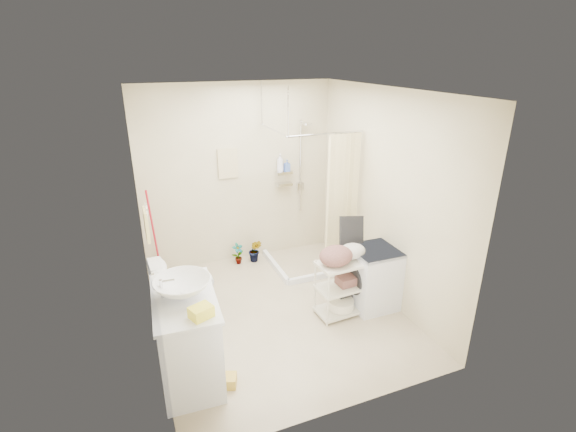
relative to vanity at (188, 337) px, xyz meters
name	(u,v)px	position (x,y,z in m)	size (l,w,h in m)	color
floor	(278,312)	(1.16, 0.67, -0.44)	(3.20, 3.20, 0.00)	#BBAC8C
ceiling	(276,91)	(1.16, 0.67, 2.16)	(2.80, 3.20, 0.04)	silver
wall_back	(238,176)	(1.16, 2.27, 0.86)	(2.80, 0.04, 2.60)	beige
wall_front	(349,282)	(1.16, -0.93, 0.86)	(2.80, 0.04, 2.60)	beige
wall_left	(145,232)	(-0.24, 0.67, 0.86)	(0.04, 3.20, 2.60)	beige
wall_right	(384,198)	(2.56, 0.67, 0.86)	(0.04, 3.20, 2.60)	beige
vanity	(188,337)	(0.00, 0.00, 0.00)	(0.56, 1.01, 0.89)	silver
sink	(183,288)	(0.00, 0.01, 0.53)	(0.52, 0.52, 0.18)	white
counter_basket	(201,312)	(0.09, -0.37, 0.49)	(0.18, 0.14, 0.10)	yellow
floor_basket	(226,379)	(0.28, -0.27, -0.37)	(0.28, 0.21, 0.15)	gold
toilet	(184,286)	(0.12, 1.08, -0.07)	(0.41, 0.73, 0.74)	silver
mop	(150,234)	(-0.15, 2.10, 0.22)	(0.13, 0.13, 1.32)	#B61325
potted_plant_a	(238,254)	(1.05, 2.07, -0.28)	(0.17, 0.12, 0.33)	brown
potted_plant_b	(255,250)	(1.31, 2.05, -0.26)	(0.20, 0.16, 0.36)	maroon
hanging_towel	(228,163)	(1.01, 2.25, 1.06)	(0.28, 0.03, 0.42)	beige
towel_ring	(146,223)	(-0.22, 0.47, 1.03)	(0.04, 0.22, 0.34)	#FEEA92
tp_holder	(155,280)	(-0.20, 0.72, 0.28)	(0.08, 0.12, 0.14)	white
shower	(308,197)	(2.01, 1.72, 0.61)	(1.10, 1.10, 2.10)	silver
shampoo_bottle_a	(280,163)	(1.78, 2.20, 1.01)	(0.10, 0.10, 0.26)	silver
shampoo_bottle_b	(287,165)	(1.88, 2.17, 0.96)	(0.08, 0.08, 0.17)	#415EAA
washing_machine	(373,278)	(2.30, 0.40, -0.06)	(0.52, 0.54, 0.77)	silver
laundry_rack	(342,283)	(1.86, 0.38, -0.03)	(0.60, 0.35, 0.83)	beige
ironing_board	(351,261)	(2.08, 0.56, 0.13)	(0.33, 0.10, 1.15)	black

